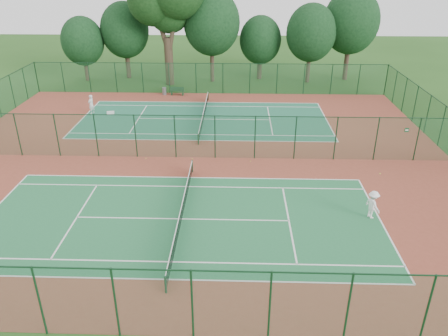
{
  "coord_description": "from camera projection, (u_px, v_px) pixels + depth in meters",
  "views": [
    {
      "loc": [
        3.22,
        -31.19,
        14.19
      ],
      "look_at": [
        2.4,
        -5.15,
        1.6
      ],
      "focal_mm": 35.0,
      "sensor_mm": 36.0,
      "label": 1
    }
  ],
  "objects": [
    {
      "name": "stray_ball_c",
      "position": [
        146.0,
        158.0,
        34.09
      ],
      "size": [
        0.06,
        0.06,
        0.06
      ],
      "primitive_type": "sphere",
      "color": "#D1EA36",
      "rests_on": "red_pad"
    },
    {
      "name": "player_far",
      "position": [
        91.0,
        104.0,
        43.56
      ],
      "size": [
        0.7,
        0.83,
        1.92
      ],
      "primitive_type": "imported",
      "rotation": [
        0.0,
        0.0,
        -1.98
      ],
      "color": "silver",
      "rests_on": "court_far"
    },
    {
      "name": "player_near",
      "position": [
        373.0,
        205.0,
        26.01
      ],
      "size": [
        1.08,
        1.32,
        1.78
      ],
      "primitive_type": "imported",
      "rotation": [
        0.0,
        0.0,
        2.0
      ],
      "color": "white",
      "rests_on": "court_near"
    },
    {
      "name": "court_near",
      "position": [
        182.0,
        219.0,
        26.23
      ],
      "size": [
        23.77,
        10.97,
        0.01
      ],
      "primitive_type": "cube",
      "color": "#226C3E",
      "rests_on": "red_pad"
    },
    {
      "name": "stray_ball_b",
      "position": [
        251.0,
        161.0,
        33.6
      ],
      "size": [
        0.07,
        0.07,
        0.07
      ],
      "primitive_type": "sphere",
      "color": "gold",
      "rests_on": "red_pad"
    },
    {
      "name": "bench",
      "position": [
        177.0,
        91.0,
        49.57
      ],
      "size": [
        1.67,
        0.64,
        1.01
      ],
      "rotation": [
        0.0,
        0.0,
        -0.1
      ],
      "color": "#13381D",
      "rests_on": "red_pad"
    },
    {
      "name": "fence_north",
      "position": [
        209.0,
        78.0,
        49.77
      ],
      "size": [
        40.0,
        0.09,
        3.5
      ],
      "color": "#1B522C",
      "rests_on": "ground"
    },
    {
      "name": "tennis_net_far",
      "position": [
        204.0,
        114.0,
        42.2
      ],
      "size": [
        0.1,
        12.9,
        0.97
      ],
      "color": "black",
      "rests_on": "ground"
    },
    {
      "name": "evergreen_row",
      "position": [
        217.0,
        80.0,
        56.14
      ],
      "size": [
        39.0,
        5.0,
        12.0
      ],
      "primitive_type": null,
      "color": "black",
      "rests_on": "ground"
    },
    {
      "name": "kit_bag",
      "position": [
        111.0,
        113.0,
        43.8
      ],
      "size": [
        0.78,
        0.46,
        0.28
      ],
      "primitive_type": "cube",
      "rotation": [
        0.0,
        0.0,
        0.27
      ],
      "color": "silver",
      "rests_on": "red_pad"
    },
    {
      "name": "ground",
      "position": [
        196.0,
        157.0,
        34.34
      ],
      "size": [
        120.0,
        120.0,
        0.0
      ],
      "primitive_type": "plane",
      "color": "#234E18",
      "rests_on": "ground"
    },
    {
      "name": "fence_divider",
      "position": [
        195.0,
        137.0,
        33.57
      ],
      "size": [
        40.0,
        0.09,
        3.5
      ],
      "color": "#1A4F2C",
      "rests_on": "ground"
    },
    {
      "name": "tennis_net_near",
      "position": [
        182.0,
        211.0,
        26.0
      ],
      "size": [
        0.1,
        12.9,
        0.97
      ],
      "color": "#163D25",
      "rests_on": "ground"
    },
    {
      "name": "fence_south",
      "position": [
        154.0,
        304.0,
        17.37
      ],
      "size": [
        40.0,
        0.09,
        3.5
      ],
      "color": "#1B5233",
      "rests_on": "ground"
    },
    {
      "name": "trash_bin",
      "position": [
        164.0,
        91.0,
        49.82
      ],
      "size": [
        0.49,
        0.49,
        0.84
      ],
      "primitive_type": "cylinder",
      "rotation": [
        0.0,
        0.0,
        -0.06
      ],
      "color": "slate",
      "rests_on": "red_pad"
    },
    {
      "name": "red_pad",
      "position": [
        196.0,
        157.0,
        34.33
      ],
      "size": [
        40.0,
        36.0,
        0.01
      ],
      "primitive_type": "cube",
      "color": "brown",
      "rests_on": "ground"
    },
    {
      "name": "stray_ball_a",
      "position": [
        192.0,
        159.0,
        34.0
      ],
      "size": [
        0.07,
        0.07,
        0.07
      ],
      "primitive_type": "sphere",
      "color": "#CAE535",
      "rests_on": "red_pad"
    },
    {
      "name": "court_far",
      "position": [
        204.0,
        119.0,
        42.43
      ],
      "size": [
        23.77,
        10.97,
        0.01
      ],
      "primitive_type": "cube",
      "color": "#21694A",
      "rests_on": "red_pad"
    }
  ]
}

